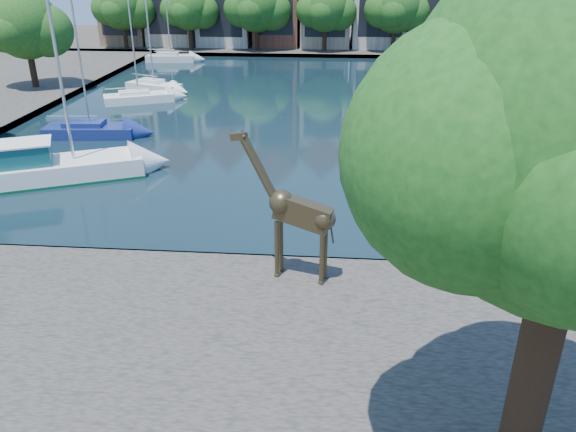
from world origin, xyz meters
name	(u,v)px	position (x,y,z in m)	size (l,w,h in m)	color
ground	(237,265)	(0.00, 0.00, 0.00)	(160.00, 160.00, 0.00)	#38332B
water_basin	(289,109)	(0.00, 24.00, 0.04)	(38.00, 50.00, 0.08)	black
near_quay	(192,390)	(0.00, -7.00, 0.25)	(50.00, 14.00, 0.50)	#4E4943
far_quay	(310,46)	(0.00, 56.00, 0.25)	(60.00, 16.00, 0.50)	#4E4943
far_tree_far_west	(123,7)	(-21.90, 50.49, 5.18)	(7.28, 5.60, 7.68)	#332114
far_tree_west	(189,9)	(-13.91, 50.49, 5.08)	(6.76, 5.20, 7.36)	#332114
far_tree_mid_west	(257,7)	(-5.89, 50.49, 5.29)	(7.80, 6.00, 8.00)	#332114
far_tree_mid_east	(326,9)	(2.10, 50.49, 5.13)	(7.02, 5.40, 7.52)	#332114
far_tree_east	(397,9)	(10.11, 50.49, 5.24)	(7.54, 5.80, 7.84)	#332114
far_tree_far_east	(468,11)	(18.09, 50.49, 5.08)	(6.76, 5.20, 7.36)	#332114
side_tree_left_far	(26,27)	(-21.90, 27.99, 5.38)	(7.28, 5.60, 7.88)	#332114
giraffe_statue	(295,211)	(2.25, -1.44, 2.93)	(3.43, 1.16, 4.94)	#3E331F
motorsailer	(47,165)	(-10.99, 7.66, 0.92)	(8.98, 5.95, 10.79)	silver
sailboat_left_b	(90,128)	(-12.00, 15.45, 0.65)	(5.79, 2.45, 11.22)	navy
sailboat_left_c	(139,96)	(-12.00, 24.91, 0.59)	(5.59, 3.87, 9.48)	white
sailboat_left_d	(154,85)	(-12.00, 28.94, 0.62)	(5.16, 3.41, 8.04)	white
sailboat_left_e	(171,56)	(-14.72, 44.00, 0.64)	(5.41, 2.29, 9.19)	silver
sailboat_right_b	(469,117)	(12.65, 20.53, 0.58)	(7.01, 3.14, 9.23)	navy
sailboat_right_c	(483,96)	(15.00, 26.90, 0.60)	(5.59, 3.82, 10.04)	white
sailboat_right_d	(459,81)	(14.19, 32.31, 0.72)	(6.30, 3.87, 11.16)	white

